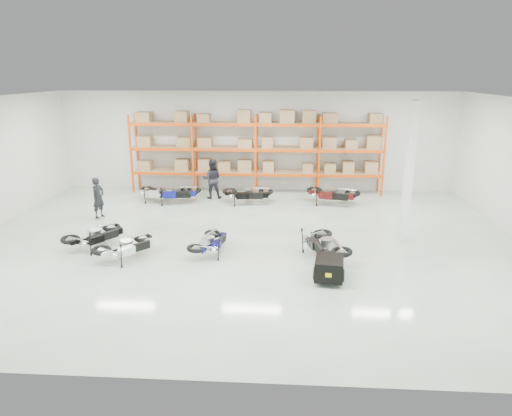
# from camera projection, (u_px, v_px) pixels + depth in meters

# --- Properties ---
(room) EXTENTS (18.00, 18.00, 18.00)m
(room) POSITION_uv_depth(u_px,v_px,m) (243.00, 174.00, 14.21)
(room) COLOR #B9CFBB
(room) RESTS_ON ground
(pallet_rack) EXTENTS (11.28, 0.98, 3.62)m
(pallet_rack) POSITION_uv_depth(u_px,v_px,m) (256.00, 143.00, 20.38)
(pallet_rack) COLOR #DF450B
(pallet_rack) RESTS_ON ground
(structural_column) EXTENTS (0.25, 0.25, 4.50)m
(structural_column) POSITION_uv_depth(u_px,v_px,m) (409.00, 173.00, 14.38)
(structural_column) COLOR white
(structural_column) RESTS_ON ground
(moto_blue_centre) EXTENTS (1.12, 1.71, 1.02)m
(moto_blue_centre) POSITION_uv_depth(u_px,v_px,m) (210.00, 239.00, 13.75)
(moto_blue_centre) COLOR #07074A
(moto_blue_centre) RESTS_ON ground
(moto_silver_left) EXTENTS (1.70, 1.82, 1.08)m
(moto_silver_left) POSITION_uv_depth(u_px,v_px,m) (127.00, 243.00, 13.35)
(moto_silver_left) COLOR silver
(moto_silver_left) RESTS_ON ground
(moto_black_far_left) EXTENTS (1.70, 1.91, 1.12)m
(moto_black_far_left) POSITION_uv_depth(u_px,v_px,m) (95.00, 232.00, 14.21)
(moto_black_far_left) COLOR black
(moto_black_far_left) RESTS_ON ground
(moto_touring_right) EXTENTS (1.38, 2.01, 1.18)m
(moto_touring_right) POSITION_uv_depth(u_px,v_px,m) (324.00, 240.00, 13.43)
(moto_touring_right) COLOR black
(moto_touring_right) RESTS_ON ground
(trailer) EXTENTS (0.83, 1.56, 0.64)m
(trailer) POSITION_uv_depth(u_px,v_px,m) (329.00, 268.00, 11.96)
(trailer) COLOR black
(trailer) RESTS_ON ground
(moto_back_a) EXTENTS (1.96, 1.17, 1.20)m
(moto_back_a) POSITION_uv_depth(u_px,v_px,m) (175.00, 190.00, 19.13)
(moto_back_a) COLOR navy
(moto_back_a) RESTS_ON ground
(moto_back_b) EXTENTS (1.90, 1.16, 1.15)m
(moto_back_b) POSITION_uv_depth(u_px,v_px,m) (160.00, 189.00, 19.27)
(moto_back_b) COLOR silver
(moto_back_b) RESTS_ON ground
(moto_back_c) EXTENTS (1.86, 0.97, 1.19)m
(moto_back_c) POSITION_uv_depth(u_px,v_px,m) (247.00, 191.00, 19.00)
(moto_back_c) COLOR black
(moto_back_c) RESTS_ON ground
(moto_back_d) EXTENTS (2.11, 1.43, 1.25)m
(moto_back_d) POSITION_uv_depth(u_px,v_px,m) (332.00, 191.00, 18.88)
(moto_back_d) COLOR #430D0E
(moto_back_d) RESTS_ON ground
(person_left) EXTENTS (0.54, 0.65, 1.54)m
(person_left) POSITION_uv_depth(u_px,v_px,m) (98.00, 198.00, 17.15)
(person_left) COLOR black
(person_left) RESTS_ON ground
(person_back) EXTENTS (0.90, 0.74, 1.72)m
(person_back) POSITION_uv_depth(u_px,v_px,m) (212.00, 179.00, 19.74)
(person_back) COLOR black
(person_back) RESTS_ON ground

